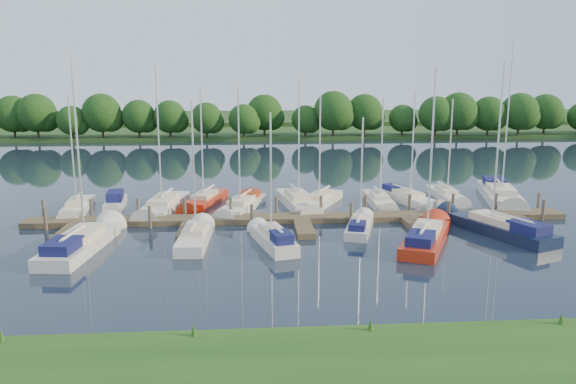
{
  "coord_description": "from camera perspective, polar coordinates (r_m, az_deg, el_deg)",
  "views": [
    {
      "loc": [
        -3.77,
        -32.33,
        10.61
      ],
      "look_at": [
        -0.91,
        8.0,
        2.2
      ],
      "focal_mm": 35.0,
      "sensor_mm": 36.0,
      "label": 1
    }
  ],
  "objects": [
    {
      "name": "sailboat_n_4",
      "position": [
        45.15,
        -4.73,
        -1.47
      ],
      "size": [
        3.91,
        8.06,
        10.25
      ],
      "rotation": [
        0.0,
        0.0,
        2.83
      ],
      "color": "silver",
      "rests_on": "ground"
    },
    {
      "name": "sailboat_s_4",
      "position": [
        37.27,
        13.85,
        -4.61
      ],
      "size": [
        5.4,
        8.87,
        11.62
      ],
      "rotation": [
        0.0,
        0.0,
        -0.45
      ],
      "color": "red",
      "rests_on": "ground"
    },
    {
      "name": "motorboat",
      "position": [
        48.08,
        -17.15,
        -1.11
      ],
      "size": [
        2.01,
        5.26,
        1.62
      ],
      "rotation": [
        0.0,
        0.0,
        3.26
      ],
      "color": "silver",
      "rests_on": "ground"
    },
    {
      "name": "sailboat_s_5",
      "position": [
        40.93,
        20.48,
        -3.54
      ],
      "size": [
        5.17,
        9.31,
        12.07
      ],
      "rotation": [
        0.0,
        0.0,
        0.4
      ],
      "color": "#0F1A34",
      "rests_on": "ground"
    },
    {
      "name": "dock",
      "position": [
        41.16,
        1.33,
        -2.9
      ],
      "size": [
        40.0,
        6.0,
        0.4
      ],
      "color": "#493929",
      "rests_on": "ground"
    },
    {
      "name": "sailboat_s_1",
      "position": [
        36.99,
        -9.38,
        -4.63
      ],
      "size": [
        2.01,
        7.33,
        9.49
      ],
      "rotation": [
        0.0,
        0.0,
        -0.04
      ],
      "color": "silver",
      "rests_on": "ground"
    },
    {
      "name": "sailboat_n_8",
      "position": [
        48.98,
        12.06,
        -0.65
      ],
      "size": [
        3.86,
        7.71,
        9.81
      ],
      "rotation": [
        0.0,
        0.0,
        3.47
      ],
      "color": "silver",
      "rests_on": "ground"
    },
    {
      "name": "far_shore",
      "position": [
        107.89,
        -2.05,
        6.26
      ],
      "size": [
        180.0,
        30.0,
        0.6
      ],
      "primitive_type": "cube",
      "color": "#213D17",
      "rests_on": "ground"
    },
    {
      "name": "sailboat_s_0",
      "position": [
        37.27,
        -20.21,
        -5.0
      ],
      "size": [
        3.22,
        9.73,
        12.27
      ],
      "rotation": [
        0.0,
        0.0,
        -0.12
      ],
      "color": "silver",
      "rests_on": "ground"
    },
    {
      "name": "sailboat_n_7",
      "position": [
        47.66,
        9.26,
        -0.94
      ],
      "size": [
        1.85,
        7.16,
        9.1
      ],
      "rotation": [
        0.0,
        0.0,
        3.12
      ],
      "color": "silver",
      "rests_on": "ground"
    },
    {
      "name": "distant_hill",
      "position": [
        132.75,
        -2.44,
        7.46
      ],
      "size": [
        220.0,
        40.0,
        1.4
      ],
      "primitive_type": "cube",
      "color": "#325424",
      "rests_on": "ground"
    },
    {
      "name": "sailboat_n_5",
      "position": [
        46.27,
        0.99,
        -1.14
      ],
      "size": [
        3.14,
        8.51,
        10.89
      ],
      "rotation": [
        0.0,
        0.0,
        3.31
      ],
      "color": "silver",
      "rests_on": "ground"
    },
    {
      "name": "ground",
      "position": [
        34.24,
        2.48,
        -6.32
      ],
      "size": [
        260.0,
        260.0,
        0.0
      ],
      "primitive_type": "plane",
      "color": "#181F30",
      "rests_on": "ground"
    },
    {
      "name": "sailboat_n_2",
      "position": [
        45.96,
        -12.61,
        -1.54
      ],
      "size": [
        3.28,
        9.47,
        11.82
      ],
      "rotation": [
        0.0,
        0.0,
        3.01
      ],
      "color": "silver",
      "rests_on": "ground"
    },
    {
      "name": "sailboat_n_9",
      "position": [
        51.04,
        15.79,
        -0.39
      ],
      "size": [
        1.72,
        7.03,
        9.02
      ],
      "rotation": [
        0.0,
        0.0,
        3.15
      ],
      "color": "silver",
      "rests_on": "ground"
    },
    {
      "name": "sailboat_n_3",
      "position": [
        47.48,
        -8.47,
        -0.96
      ],
      "size": [
        3.51,
        7.8,
        9.9
      ],
      "rotation": [
        0.0,
        0.0,
        2.87
      ],
      "color": "red",
      "rests_on": "ground"
    },
    {
      "name": "sailboat_s_2",
      "position": [
        35.8,
        -1.52,
        -4.92
      ],
      "size": [
        2.94,
        6.72,
        8.83
      ],
      "rotation": [
        0.0,
        0.0,
        0.25
      ],
      "color": "silver",
      "rests_on": "ground"
    },
    {
      "name": "sailboat_n_0",
      "position": [
        47.62,
        -20.62,
        -1.56
      ],
      "size": [
        2.45,
        7.48,
        9.43
      ],
      "rotation": [
        0.0,
        0.0,
        3.25
      ],
      "color": "silver",
      "rests_on": "ground"
    },
    {
      "name": "sailboat_n_6",
      "position": [
        46.9,
        3.29,
        -1.0
      ],
      "size": [
        4.5,
        7.09,
        9.43
      ],
      "rotation": [
        0.0,
        0.0,
        2.67
      ],
      "color": "silver",
      "rests_on": "ground"
    },
    {
      "name": "sailboat_s_3",
      "position": [
        39.36,
        7.29,
        -3.52
      ],
      "size": [
        3.0,
        6.36,
        8.17
      ],
      "rotation": [
        0.0,
        0.0,
        -0.3
      ],
      "color": "silver",
      "rests_on": "ground"
    },
    {
      "name": "sailboat_n_10",
      "position": [
        52.17,
        20.77,
        -0.38
      ],
      "size": [
        4.88,
        11.09,
        13.86
      ],
      "rotation": [
        0.0,
        0.0,
        2.89
      ],
      "color": "silver",
      "rests_on": "ground"
    },
    {
      "name": "treeline",
      "position": [
        94.56,
        -2.38,
        7.76
      ],
      "size": [
        147.81,
        9.57,
        8.17
      ],
      "color": "#38281C",
      "rests_on": "ground"
    },
    {
      "name": "mooring_pilings",
      "position": [
        42.14,
        1.19,
        -1.99
      ],
      "size": [
        38.24,
        2.84,
        2.0
      ],
      "color": "#473D33",
      "rests_on": "ground"
    }
  ]
}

